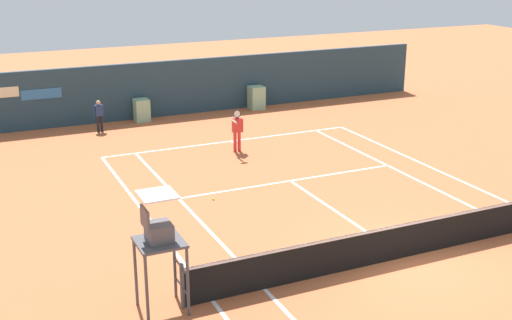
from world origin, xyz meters
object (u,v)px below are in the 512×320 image
player_on_baseline (237,128)px  tennis_ball_by_sideline (213,199)px  umpire_chair (159,236)px  ball_kid_left_post (99,114)px

player_on_baseline → tennis_ball_by_sideline: 5.28m
player_on_baseline → tennis_ball_by_sideline: player_on_baseline is taller
player_on_baseline → tennis_ball_by_sideline: (-2.71, -4.44, -0.91)m
umpire_chair → ball_kid_left_post: bearing=173.0°
umpire_chair → tennis_ball_by_sideline: umpire_chair is taller
umpire_chair → tennis_ball_by_sideline: (3.41, 5.73, -1.74)m
umpire_chair → tennis_ball_by_sideline: 6.89m
umpire_chair → ball_kid_left_post: (1.88, 15.32, -0.98)m
umpire_chair → player_on_baseline: bearing=149.0°
player_on_baseline → ball_kid_left_post: (-4.24, 5.16, -0.15)m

